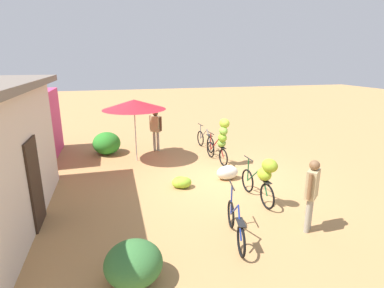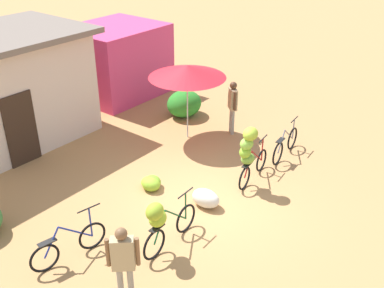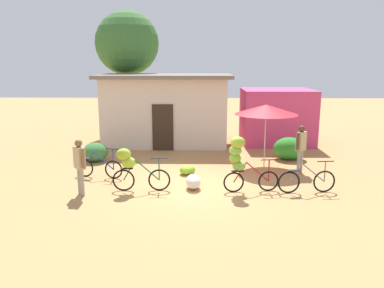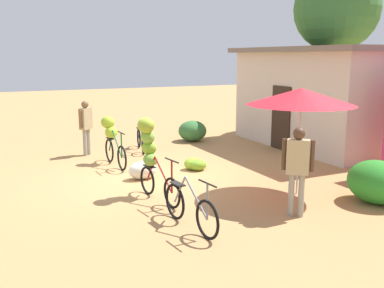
{
  "view_description": "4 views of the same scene",
  "coord_description": "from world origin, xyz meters",
  "px_view_note": "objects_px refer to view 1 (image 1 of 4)",
  "views": [
    {
      "loc": [
        -8.29,
        3.22,
        3.64
      ],
      "look_at": [
        0.49,
        0.9,
        1.06
      ],
      "focal_mm": 28.05,
      "sensor_mm": 36.0,
      "label": 1
    },
    {
      "loc": [
        -7.24,
        -5.37,
        6.36
      ],
      "look_at": [
        0.81,
        1.02,
        0.92
      ],
      "focal_mm": 42.87,
      "sensor_mm": 36.0,
      "label": 2
    },
    {
      "loc": [
        0.14,
        -11.06,
        3.73
      ],
      "look_at": [
        -0.15,
        1.04,
        1.13
      ],
      "focal_mm": 35.65,
      "sensor_mm": 36.0,
      "label": 3
    },
    {
      "loc": [
        9.67,
        -3.44,
        2.91
      ],
      "look_at": [
        0.47,
        0.95,
        0.87
      ],
      "focal_mm": 41.13,
      "sensor_mm": 36.0,
      "label": 4
    }
  ],
  "objects_px": {
    "shop_pink": "(13,127)",
    "person_bystander": "(312,189)",
    "bicycle_center_loaded": "(222,137)",
    "bicycle_by_shop": "(205,141)",
    "market_umbrella": "(134,105)",
    "bicycle_near_pile": "(263,176)",
    "person_vendor": "(156,126)",
    "bicycle_leftmost": "(236,225)",
    "banana_pile_on_ground": "(181,182)",
    "produce_sack": "(227,172)"
  },
  "relations": [
    {
      "from": "shop_pink",
      "to": "person_bystander",
      "type": "xyz_separation_m",
      "value": [
        -6.97,
        -7.55,
        -0.26
      ]
    },
    {
      "from": "bicycle_center_loaded",
      "to": "bicycle_by_shop",
      "type": "height_order",
      "value": "bicycle_center_loaded"
    },
    {
      "from": "bicycle_by_shop",
      "to": "market_umbrella",
      "type": "bearing_deg",
      "value": 104.79
    },
    {
      "from": "bicycle_near_pile",
      "to": "bicycle_by_shop",
      "type": "distance_m",
      "value": 5.13
    },
    {
      "from": "person_vendor",
      "to": "bicycle_near_pile",
      "type": "bearing_deg",
      "value": -160.08
    },
    {
      "from": "bicycle_by_shop",
      "to": "person_bystander",
      "type": "bearing_deg",
      "value": -177.02
    },
    {
      "from": "shop_pink",
      "to": "person_bystander",
      "type": "height_order",
      "value": "shop_pink"
    },
    {
      "from": "person_bystander",
      "to": "bicycle_leftmost",
      "type": "bearing_deg",
      "value": 87.31
    },
    {
      "from": "bicycle_leftmost",
      "to": "banana_pile_on_ground",
      "type": "xyz_separation_m",
      "value": [
        2.89,
        0.5,
        -0.2
      ]
    },
    {
      "from": "bicycle_leftmost",
      "to": "produce_sack",
      "type": "height_order",
      "value": "bicycle_leftmost"
    },
    {
      "from": "bicycle_by_shop",
      "to": "person_bystander",
      "type": "height_order",
      "value": "person_bystander"
    },
    {
      "from": "shop_pink",
      "to": "bicycle_by_shop",
      "type": "distance_m",
      "value": 7.28
    },
    {
      "from": "bicycle_leftmost",
      "to": "person_vendor",
      "type": "bearing_deg",
      "value": 5.71
    },
    {
      "from": "bicycle_leftmost",
      "to": "person_bystander",
      "type": "distance_m",
      "value": 1.8
    },
    {
      "from": "person_vendor",
      "to": "banana_pile_on_ground",
      "type": "bearing_deg",
      "value": -177.34
    },
    {
      "from": "banana_pile_on_ground",
      "to": "produce_sack",
      "type": "height_order",
      "value": "produce_sack"
    },
    {
      "from": "bicycle_by_shop",
      "to": "bicycle_near_pile",
      "type": "bearing_deg",
      "value": 179.49
    },
    {
      "from": "bicycle_near_pile",
      "to": "bicycle_by_shop",
      "type": "relative_size",
      "value": 1.0
    },
    {
      "from": "market_umbrella",
      "to": "bicycle_by_shop",
      "type": "bearing_deg",
      "value": -75.21
    },
    {
      "from": "banana_pile_on_ground",
      "to": "person_bystander",
      "type": "height_order",
      "value": "person_bystander"
    },
    {
      "from": "bicycle_center_loaded",
      "to": "produce_sack",
      "type": "xyz_separation_m",
      "value": [
        -1.36,
        0.29,
        -0.77
      ]
    },
    {
      "from": "bicycle_near_pile",
      "to": "produce_sack",
      "type": "bearing_deg",
      "value": 7.95
    },
    {
      "from": "market_umbrella",
      "to": "bicycle_by_shop",
      "type": "height_order",
      "value": "market_umbrella"
    },
    {
      "from": "bicycle_near_pile",
      "to": "person_bystander",
      "type": "xyz_separation_m",
      "value": [
        -1.39,
        -0.39,
        0.21
      ]
    },
    {
      "from": "bicycle_near_pile",
      "to": "banana_pile_on_ground",
      "type": "relative_size",
      "value": 2.58
    },
    {
      "from": "shop_pink",
      "to": "banana_pile_on_ground",
      "type": "xyz_separation_m",
      "value": [
        -4.0,
        -5.38,
        -1.11
      ]
    },
    {
      "from": "bicycle_leftmost",
      "to": "bicycle_near_pile",
      "type": "distance_m",
      "value": 1.89
    },
    {
      "from": "bicycle_near_pile",
      "to": "produce_sack",
      "type": "xyz_separation_m",
      "value": [
        1.81,
        0.25,
        -0.56
      ]
    },
    {
      "from": "market_umbrella",
      "to": "bicycle_leftmost",
      "type": "distance_m",
      "value": 6.13
    },
    {
      "from": "shop_pink",
      "to": "produce_sack",
      "type": "distance_m",
      "value": 7.94
    },
    {
      "from": "shop_pink",
      "to": "bicycle_near_pile",
      "type": "xyz_separation_m",
      "value": [
        -5.58,
        -7.16,
        -0.47
      ]
    },
    {
      "from": "banana_pile_on_ground",
      "to": "produce_sack",
      "type": "bearing_deg",
      "value": -81.4
    },
    {
      "from": "bicycle_center_loaded",
      "to": "person_vendor",
      "type": "distance_m",
      "value": 3.01
    },
    {
      "from": "person_bystander",
      "to": "market_umbrella",
      "type": "bearing_deg",
      "value": 29.4
    },
    {
      "from": "bicycle_near_pile",
      "to": "person_bystander",
      "type": "height_order",
      "value": "person_bystander"
    },
    {
      "from": "market_umbrella",
      "to": "bicycle_center_loaded",
      "type": "relative_size",
      "value": 1.35
    },
    {
      "from": "bicycle_center_loaded",
      "to": "produce_sack",
      "type": "distance_m",
      "value": 1.59
    },
    {
      "from": "shop_pink",
      "to": "bicycle_leftmost",
      "type": "height_order",
      "value": "shop_pink"
    },
    {
      "from": "bicycle_by_shop",
      "to": "banana_pile_on_ground",
      "type": "xyz_separation_m",
      "value": [
        -3.54,
        1.83,
        -0.21
      ]
    },
    {
      "from": "person_vendor",
      "to": "market_umbrella",
      "type": "bearing_deg",
      "value": 140.38
    },
    {
      "from": "market_umbrella",
      "to": "banana_pile_on_ground",
      "type": "xyz_separation_m",
      "value": [
        -2.77,
        -1.06,
        -1.95
      ]
    },
    {
      "from": "bicycle_leftmost",
      "to": "bicycle_near_pile",
      "type": "xyz_separation_m",
      "value": [
        1.31,
        -1.29,
        0.44
      ]
    },
    {
      "from": "market_umbrella",
      "to": "bicycle_leftmost",
      "type": "xyz_separation_m",
      "value": [
        -5.66,
        -1.56,
        -1.75
      ]
    },
    {
      "from": "bicycle_leftmost",
      "to": "bicycle_by_shop",
      "type": "xyz_separation_m",
      "value": [
        6.43,
        -1.34,
        0.02
      ]
    },
    {
      "from": "produce_sack",
      "to": "bicycle_near_pile",
      "type": "bearing_deg",
      "value": -172.05
    },
    {
      "from": "market_umbrella",
      "to": "bicycle_center_loaded",
      "type": "bearing_deg",
      "value": -112.19
    },
    {
      "from": "market_umbrella",
      "to": "person_vendor",
      "type": "relative_size",
      "value": 1.36
    },
    {
      "from": "bicycle_by_shop",
      "to": "person_bystander",
      "type": "relative_size",
      "value": 1.05
    },
    {
      "from": "bicycle_leftmost",
      "to": "bicycle_center_loaded",
      "type": "xyz_separation_m",
      "value": [
        4.49,
        -1.33,
        0.65
      ]
    },
    {
      "from": "shop_pink",
      "to": "bicycle_leftmost",
      "type": "xyz_separation_m",
      "value": [
        -6.89,
        -5.87,
        -0.91
      ]
    }
  ]
}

